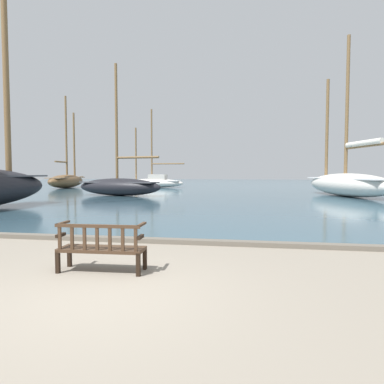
{
  "coord_description": "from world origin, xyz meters",
  "views": [
    {
      "loc": [
        2.24,
        -4.83,
        1.86
      ],
      "look_at": [
        -0.24,
        10.0,
        1.0
      ],
      "focal_mm": 32.0,
      "sensor_mm": 36.0,
      "label": 1
    }
  ],
  "objects_px": {
    "sailboat_nearest_port": "(67,180)",
    "sailboat_distant_harbor": "(119,185)",
    "sailboat_far_starboard": "(347,182)",
    "park_bench": "(101,247)",
    "sailboat_nearest_starboard": "(154,181)"
  },
  "relations": [
    {
      "from": "park_bench",
      "to": "sailboat_distant_harbor",
      "type": "distance_m",
      "value": 20.24
    },
    {
      "from": "sailboat_distant_harbor",
      "to": "sailboat_far_starboard",
      "type": "bearing_deg",
      "value": 7.46
    },
    {
      "from": "sailboat_nearest_port",
      "to": "sailboat_far_starboard",
      "type": "bearing_deg",
      "value": -18.5
    },
    {
      "from": "sailboat_nearest_port",
      "to": "sailboat_far_starboard",
      "type": "relative_size",
      "value": 0.88
    },
    {
      "from": "park_bench",
      "to": "sailboat_nearest_port",
      "type": "relative_size",
      "value": 0.15
    },
    {
      "from": "park_bench",
      "to": "sailboat_nearest_port",
      "type": "xyz_separation_m",
      "value": [
        -18.09,
        30.57,
        0.53
      ]
    },
    {
      "from": "sailboat_nearest_port",
      "to": "park_bench",
      "type": "bearing_deg",
      "value": -59.38
    },
    {
      "from": "sailboat_nearest_port",
      "to": "sailboat_distant_harbor",
      "type": "bearing_deg",
      "value": -46.62
    },
    {
      "from": "sailboat_nearest_starboard",
      "to": "sailboat_distant_harbor",
      "type": "bearing_deg",
      "value": -84.54
    },
    {
      "from": "park_bench",
      "to": "sailboat_nearest_starboard",
      "type": "relative_size",
      "value": 0.18
    },
    {
      "from": "sailboat_distant_harbor",
      "to": "park_bench",
      "type": "bearing_deg",
      "value": -69.43
    },
    {
      "from": "sailboat_nearest_starboard",
      "to": "sailboat_distant_harbor",
      "type": "height_order",
      "value": "sailboat_distant_harbor"
    },
    {
      "from": "sailboat_far_starboard",
      "to": "sailboat_distant_harbor",
      "type": "height_order",
      "value": "sailboat_far_starboard"
    },
    {
      "from": "sailboat_nearest_port",
      "to": "sailboat_distant_harbor",
      "type": "relative_size",
      "value": 1.05
    },
    {
      "from": "sailboat_nearest_starboard",
      "to": "sailboat_far_starboard",
      "type": "xyz_separation_m",
      "value": [
        18.44,
        -12.15,
        0.32
      ]
    }
  ]
}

